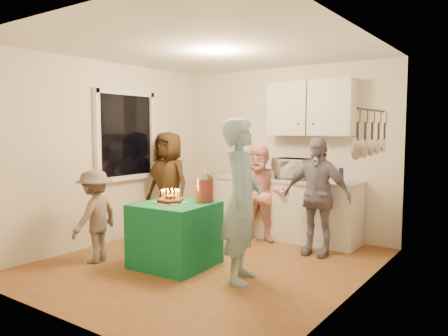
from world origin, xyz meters
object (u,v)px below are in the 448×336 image
Objects in this scene: microwave at (293,169)px; woman_back_center at (261,194)px; punch_jar at (204,188)px; woman_back_left at (168,184)px; counter at (286,210)px; woman_back_right at (317,196)px; man_birthday at (242,200)px; child_near_left at (95,216)px; party_table at (175,234)px.

woman_back_center is at bearing -118.58° from microwave.
punch_jar is 1.31m from woman_back_center.
microwave is 0.34× the size of woman_back_left.
counter is 1.82m from punch_jar.
punch_jar is 0.22× the size of woman_back_right.
counter is at bearing 31.59° from woman_back_left.
woman_back_right reaches higher than punch_jar.
man_birthday is at bearing -25.17° from woman_back_left.
woman_back_right is at bearing 118.72° from child_near_left.
woman_back_right is at bearing 50.18° from party_table.
woman_back_left is (-2.07, 1.10, -0.08)m from man_birthday.
child_near_left reaches higher than counter.
woman_back_right reaches higher than child_near_left.
woman_back_left reaches higher than counter.
woman_back_right is at bearing 10.41° from woman_back_left.
woman_back_left reaches higher than woman_back_right.
child_near_left is (-2.10, -1.89, -0.20)m from woman_back_right.
party_table is 0.48× the size of man_birthday.
woman_back_left reaches higher than woman_back_center.
counter is 1.25× the size of man_birthday.
woman_back_left is at bearing 39.87° from man_birthday.
woman_back_right is (2.32, 0.31, -0.03)m from woman_back_left.
microwave reaches higher than child_near_left.
counter is 1.37× the size of woman_back_left.
child_near_left is (-1.84, -0.48, -0.31)m from man_birthday.
counter is at bearing 140.40° from woman_back_right.
woman_back_left is 2.34m from woman_back_right.
woman_back_left is at bearing 148.05° from punch_jar.
microwave is 2.90m from child_near_left.
party_table is 1.03m from child_near_left.
woman_back_right is (0.63, -0.57, -0.29)m from microwave.
party_table is 1.90m from woman_back_right.
counter is 1.42× the size of woman_back_right.
woman_back_center is at bearing -112.66° from counter.
woman_back_left is at bearing 174.74° from child_near_left.
counter is at bearing -8.65° from man_birthday.
party_table is 0.55× the size of woman_back_right.
microwave is 0.64× the size of party_table.
man_birthday reaches higher than counter.
man_birthday is at bearing 1.30° from party_table.
microwave reaches higher than punch_jar.
man_birthday is at bearing -74.94° from microwave.
child_near_left is at bearing -116.50° from microwave.
punch_jar is (-0.32, -1.73, -0.13)m from microwave.
child_near_left is at bearing 82.58° from man_birthday.
woman_back_left is at bearing -151.25° from counter.
counter is at bearing 82.77° from punch_jar.
man_birthday reaches higher than woman_back_left.
woman_back_center is 0.92m from woman_back_right.
child_near_left reaches higher than punch_jar.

